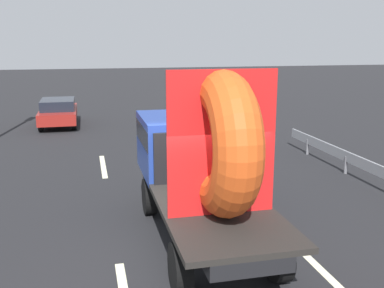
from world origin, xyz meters
TOP-DOWN VIEW (x-y plane):
  - ground_plane at (0.00, 0.00)m, footprint 120.00×120.00m
  - flatbed_truck at (0.38, 0.75)m, footprint 2.02×5.69m
  - distant_sedan at (-3.14, 14.42)m, footprint 1.69×3.95m
  - guardrail at (5.89, 2.76)m, footprint 0.10×10.02m
  - lane_dash_left_far at (-1.38, 6.59)m, footprint 0.16×2.76m
  - lane_dash_right_near at (2.14, -1.57)m, footprint 0.16×2.26m
  - lane_dash_right_far at (2.14, 6.07)m, footprint 0.16×2.41m

SIDE VIEW (x-z plane):
  - ground_plane at x=0.00m, z-range 0.00..0.00m
  - lane_dash_left_far at x=-1.38m, z-range 0.00..0.01m
  - lane_dash_right_near at x=2.14m, z-range 0.00..0.01m
  - lane_dash_right_far at x=2.14m, z-range 0.00..0.01m
  - guardrail at x=5.89m, z-range 0.17..0.88m
  - distant_sedan at x=-3.14m, z-range 0.05..1.34m
  - flatbed_truck at x=0.38m, z-range -0.07..3.50m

